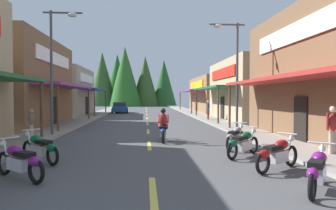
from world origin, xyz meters
name	(u,v)px	position (x,y,z in m)	size (l,w,h in m)	color
ground	(147,121)	(0.00, 27.61, -0.05)	(9.33, 85.22, 0.10)	#4C4C4F
sidewalk_left	(82,120)	(-5.75, 27.61, 0.06)	(2.16, 85.22, 0.12)	gray
sidewalk_right	(211,119)	(5.75, 27.61, 0.06)	(2.16, 85.22, 0.12)	#9E9991
centerline_dashes	(147,118)	(0.00, 30.43, 0.01)	(0.16, 59.28, 0.01)	#E0C64C
storefront_left_far	(47,92)	(-11.16, 35.46, 2.65)	(10.53, 10.00, 5.30)	gray
storefront_right_middle	(259,90)	(10.16, 27.44, 2.69)	(8.55, 11.16, 5.38)	tan
storefront_right_far	(222,95)	(10.37, 41.38, 2.37)	(8.97, 13.35, 4.74)	olive
streetlamp_left	(57,56)	(-4.78, 16.83, 4.25)	(2.02, 0.30, 6.59)	#474C51
streetlamp_right	(232,62)	(4.77, 17.49, 4.08)	(2.02, 0.30, 6.29)	#474C51
motorcycle_parked_right_1	(318,170)	(3.63, 6.94, 0.49)	(1.39, 1.75, 1.04)	black
motorcycle_parked_right_2	(277,153)	(3.59, 8.88, 0.49)	(1.80, 1.32, 1.04)	black
motorcycle_parked_right_3	(243,143)	(3.24, 10.87, 0.49)	(1.63, 1.54, 1.04)	black
motorcycle_parked_right_4	(236,137)	(3.48, 12.53, 0.49)	(1.32, 1.81, 1.04)	black
motorcycle_parked_left_2	(20,161)	(-3.35, 8.44, 0.49)	(1.73, 1.42, 1.04)	black
motorcycle_parked_left_3	(40,147)	(-3.52, 10.45, 0.49)	(1.64, 1.52, 1.04)	black
rider_cruising_lead	(163,127)	(0.67, 14.77, 0.66)	(0.61, 2.14, 1.57)	black
pedestrian_by_shop	(31,122)	(-5.56, 15.29, 0.89)	(0.29, 0.57, 1.55)	#B2A599
pedestrian_browsing	(208,109)	(5.33, 26.69, 1.04)	(0.35, 0.55, 1.78)	maroon
pedestrian_waiting	(333,127)	(6.35, 10.59, 1.05)	(0.56, 0.33, 1.80)	#B2A599
parked_car_curbside	(120,108)	(-3.46, 40.20, 0.69)	(2.28, 4.41, 1.40)	#1E4C8C
treeline_backdrop	(128,80)	(-4.07, 70.28, 5.95)	(20.36, 13.82, 13.06)	#325423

